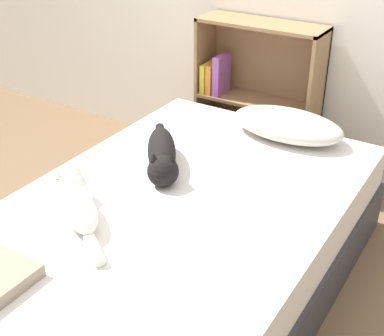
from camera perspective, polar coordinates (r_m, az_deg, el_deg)
name	(u,v)px	position (r m, az deg, el deg)	size (l,w,h in m)	color
ground_plane	(174,291)	(2.56, -1.90, -13.02)	(8.00, 8.00, 0.00)	brown
bed	(173,251)	(2.40, -2.00, -8.79)	(1.32, 2.09, 0.49)	#333338
pillow	(287,125)	(2.84, 10.11, 4.56)	(0.60, 0.32, 0.14)	beige
cat_light	(76,201)	(2.21, -12.27, -3.51)	(0.47, 0.36, 0.16)	white
cat_dark	(162,155)	(2.49, -3.23, 1.40)	(0.43, 0.54, 0.16)	black
bookshelf	(256,96)	(3.38, 6.86, 7.67)	(0.76, 0.26, 0.96)	#8E6B47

